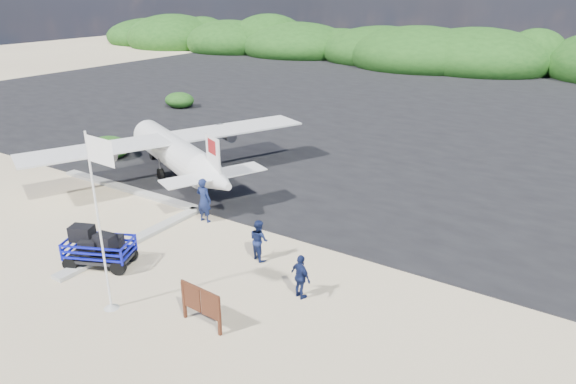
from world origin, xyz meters
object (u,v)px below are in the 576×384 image
crew_a (204,200)px  aircraft_small (366,86)px  crew_c (301,277)px  baggage_cart (102,265)px  signboard (203,326)px  crew_b (259,240)px  flagpole (112,308)px

crew_a → aircraft_small: bearing=-79.0°
crew_c → aircraft_small: size_ratio=0.22×
baggage_cart → signboard: (5.39, -0.70, 0.00)m
baggage_cart → crew_c: size_ratio=1.64×
signboard → crew_c: 3.36m
crew_b → crew_a: bearing=0.5°
crew_b → aircraft_small: 36.07m
baggage_cart → crew_a: (0.59, 4.85, 0.97)m
signboard → crew_c: bearing=63.3°
crew_c → aircraft_small: bearing=-48.3°
baggage_cart → crew_a: crew_a is taller
signboard → crew_b: crew_b is taller
crew_c → baggage_cart: bearing=36.9°
crew_b → crew_c: crew_b is taller
signboard → baggage_cart: bearing=175.9°
crew_a → crew_c: (6.43, -2.70, -0.21)m
crew_a → crew_b: bearing=158.0°
flagpole → signboard: bearing=15.9°
flagpole → aircraft_small: bearing=103.6°
crew_a → flagpole: bearing=103.6°
baggage_cart → aircraft_small: (-7.10, 37.63, 0.00)m
flagpole → crew_b: bearing=68.0°
signboard → aircraft_small: size_ratio=0.24×
crew_b → signboard: bearing=123.2°
flagpole → crew_b: flagpole is taller
flagpole → crew_c: 5.96m
baggage_cart → crew_a: bearing=59.0°
baggage_cart → signboard: size_ratio=1.54×
flagpole → crew_b: size_ratio=3.66×
signboard → crew_b: bearing=106.1°
flagpole → aircraft_small: size_ratio=0.83×
signboard → crew_c: size_ratio=1.07×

